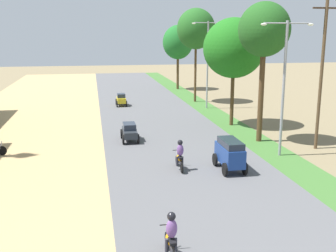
{
  "coord_description": "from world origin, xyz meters",
  "views": [
    {
      "loc": [
        -5.04,
        -5.67,
        7.2
      ],
      "look_at": [
        -0.5,
        19.0,
        1.51
      ],
      "focal_mm": 43.85,
      "sensor_mm": 36.0,
      "label": 1
    }
  ],
  "objects_px": {
    "streetlamp_near": "(284,80)",
    "motorbike_foreground_rider": "(171,237)",
    "utility_pole_near": "(321,74)",
    "streetlamp_mid": "(208,59)",
    "car_sedan_charcoal": "(130,131)",
    "motorbike_ahead_second": "(180,156)",
    "median_tree_fourth": "(178,42)",
    "car_hatchback_yellow": "(121,99)",
    "car_van_blue": "(230,153)",
    "median_tree_third": "(196,29)",
    "median_tree_nearest": "(264,31)",
    "median_tree_second": "(234,48)"
  },
  "relations": [
    {
      "from": "streetlamp_near",
      "to": "median_tree_nearest",
      "type": "bearing_deg",
      "value": 88.38
    },
    {
      "from": "car_van_blue",
      "to": "car_hatchback_yellow",
      "type": "xyz_separation_m",
      "value": [
        -4.24,
        21.03,
        -0.28
      ]
    },
    {
      "from": "median_tree_fourth",
      "to": "motorbike_foreground_rider",
      "type": "height_order",
      "value": "median_tree_fourth"
    },
    {
      "from": "streetlamp_near",
      "to": "car_van_blue",
      "type": "bearing_deg",
      "value": -151.19
    },
    {
      "from": "median_tree_second",
      "to": "car_hatchback_yellow",
      "type": "relative_size",
      "value": 4.16
    },
    {
      "from": "motorbike_foreground_rider",
      "to": "car_hatchback_yellow",
      "type": "bearing_deg",
      "value": 89.07
    },
    {
      "from": "median_tree_fourth",
      "to": "car_van_blue",
      "type": "height_order",
      "value": "median_tree_fourth"
    },
    {
      "from": "median_tree_third",
      "to": "streetlamp_near",
      "type": "height_order",
      "value": "median_tree_third"
    },
    {
      "from": "streetlamp_near",
      "to": "car_van_blue",
      "type": "height_order",
      "value": "streetlamp_near"
    },
    {
      "from": "median_tree_third",
      "to": "median_tree_fourth",
      "type": "distance_m",
      "value": 10.4
    },
    {
      "from": "median_tree_second",
      "to": "motorbike_ahead_second",
      "type": "xyz_separation_m",
      "value": [
        -6.35,
        -10.05,
        -5.23
      ]
    },
    {
      "from": "median_tree_second",
      "to": "median_tree_third",
      "type": "distance_m",
      "value": 11.83
    },
    {
      "from": "car_hatchback_yellow",
      "to": "median_tree_third",
      "type": "bearing_deg",
      "value": 9.26
    },
    {
      "from": "motorbike_ahead_second",
      "to": "streetlamp_near",
      "type": "bearing_deg",
      "value": 13.66
    },
    {
      "from": "car_van_blue",
      "to": "motorbike_foreground_rider",
      "type": "relative_size",
      "value": 1.34
    },
    {
      "from": "median_tree_third",
      "to": "median_tree_fourth",
      "type": "bearing_deg",
      "value": 88.67
    },
    {
      "from": "median_tree_nearest",
      "to": "streetlamp_mid",
      "type": "xyz_separation_m",
      "value": [
        -0.1,
        12.74,
        -2.57
      ]
    },
    {
      "from": "median_tree_nearest",
      "to": "median_tree_second",
      "type": "height_order",
      "value": "median_tree_nearest"
    },
    {
      "from": "median_tree_nearest",
      "to": "streetlamp_near",
      "type": "bearing_deg",
      "value": -91.62
    },
    {
      "from": "median_tree_nearest",
      "to": "median_tree_fourth",
      "type": "bearing_deg",
      "value": 90.0
    },
    {
      "from": "streetlamp_near",
      "to": "median_tree_fourth",
      "type": "bearing_deg",
      "value": 89.82
    },
    {
      "from": "streetlamp_near",
      "to": "motorbike_foreground_rider",
      "type": "xyz_separation_m",
      "value": [
        -8.58,
        -10.22,
        -3.72
      ]
    },
    {
      "from": "median_tree_third",
      "to": "streetlamp_mid",
      "type": "xyz_separation_m",
      "value": [
        0.14,
        -4.08,
        -2.84
      ]
    },
    {
      "from": "utility_pole_near",
      "to": "car_hatchback_yellow",
      "type": "distance_m",
      "value": 21.33
    },
    {
      "from": "car_van_blue",
      "to": "streetlamp_mid",
      "type": "bearing_deg",
      "value": 78.05
    },
    {
      "from": "streetlamp_near",
      "to": "motorbike_ahead_second",
      "type": "distance_m",
      "value": 7.61
    },
    {
      "from": "motorbike_foreground_rider",
      "to": "motorbike_ahead_second",
      "type": "distance_m",
      "value": 8.9
    },
    {
      "from": "utility_pole_near",
      "to": "car_van_blue",
      "type": "relative_size",
      "value": 3.81
    },
    {
      "from": "streetlamp_near",
      "to": "utility_pole_near",
      "type": "relative_size",
      "value": 0.86
    },
    {
      "from": "median_tree_second",
      "to": "streetlamp_mid",
      "type": "relative_size",
      "value": 1.01
    },
    {
      "from": "median_tree_third",
      "to": "utility_pole_near",
      "type": "distance_m",
      "value": 19.51
    },
    {
      "from": "median_tree_third",
      "to": "utility_pole_near",
      "type": "xyz_separation_m",
      "value": [
        3.16,
        -19.04,
        -2.86
      ]
    },
    {
      "from": "streetlamp_mid",
      "to": "motorbike_foreground_rider",
      "type": "height_order",
      "value": "streetlamp_mid"
    },
    {
      "from": "streetlamp_near",
      "to": "car_sedan_charcoal",
      "type": "height_order",
      "value": "streetlamp_near"
    },
    {
      "from": "streetlamp_near",
      "to": "motorbike_ahead_second",
      "type": "height_order",
      "value": "streetlamp_near"
    },
    {
      "from": "car_sedan_charcoal",
      "to": "motorbike_ahead_second",
      "type": "distance_m",
      "value": 6.85
    },
    {
      "from": "streetlamp_near",
      "to": "car_hatchback_yellow",
      "type": "bearing_deg",
      "value": 113.21
    },
    {
      "from": "car_van_blue",
      "to": "car_sedan_charcoal",
      "type": "relative_size",
      "value": 1.07
    },
    {
      "from": "median_tree_fourth",
      "to": "streetlamp_near",
      "type": "xyz_separation_m",
      "value": [
        -0.1,
        -30.49,
        -1.48
      ]
    },
    {
      "from": "streetlamp_near",
      "to": "motorbike_foreground_rider",
      "type": "bearing_deg",
      "value": -130.03
    },
    {
      "from": "streetlamp_mid",
      "to": "motorbike_ahead_second",
      "type": "distance_m",
      "value": 19.24
    },
    {
      "from": "utility_pole_near",
      "to": "streetlamp_near",
      "type": "bearing_deg",
      "value": -158.92
    },
    {
      "from": "median_tree_second",
      "to": "median_tree_fourth",
      "type": "bearing_deg",
      "value": 89.47
    },
    {
      "from": "median_tree_nearest",
      "to": "median_tree_fourth",
      "type": "relative_size",
      "value": 1.12
    },
    {
      "from": "median_tree_nearest",
      "to": "car_sedan_charcoal",
      "type": "height_order",
      "value": "median_tree_nearest"
    },
    {
      "from": "streetlamp_mid",
      "to": "car_sedan_charcoal",
      "type": "relative_size",
      "value": 3.65
    },
    {
      "from": "streetlamp_mid",
      "to": "utility_pole_near",
      "type": "height_order",
      "value": "utility_pole_near"
    },
    {
      "from": "car_hatchback_yellow",
      "to": "median_tree_second",
      "type": "bearing_deg",
      "value": -52.5
    },
    {
      "from": "utility_pole_near",
      "to": "car_hatchback_yellow",
      "type": "height_order",
      "value": "utility_pole_near"
    },
    {
      "from": "streetlamp_near",
      "to": "car_sedan_charcoal",
      "type": "xyz_separation_m",
      "value": [
        -8.53,
        4.96,
        -3.84
      ]
    }
  ]
}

